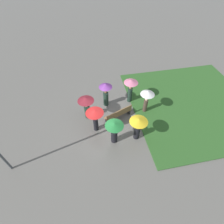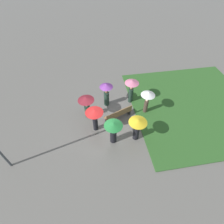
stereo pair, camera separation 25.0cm
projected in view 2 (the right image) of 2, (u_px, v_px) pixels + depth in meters
name	position (u px, v px, depth m)	size (l,w,h in m)	color
ground_plane	(103.00, 122.00, 11.99)	(90.00, 90.00, 0.00)	#66635E
lawn_patch_near	(193.00, 105.00, 13.07)	(9.06, 9.09, 0.06)	#2D5B26
park_bench	(119.00, 114.00, 11.83)	(2.00, 1.12, 0.90)	brown
crowd_person_red	(94.00, 115.00, 10.58)	(1.11, 1.11, 1.80)	black
crowd_person_white	(148.00, 97.00, 11.60)	(0.95, 0.95, 1.88)	#47382D
crowd_person_pink	(131.00, 87.00, 12.42)	(1.01, 1.01, 1.95)	#1E3328
crowd_person_maroon	(86.00, 103.00, 11.45)	(1.08, 1.08, 1.77)	#1E3328
crowd_person_purple	(106.00, 91.00, 12.23)	(0.92, 0.92, 1.93)	#1E3328
crowd_person_green	(113.00, 129.00, 10.07)	(1.08, 1.08, 1.70)	black
crowd_person_yellow	(137.00, 126.00, 10.18)	(1.08, 1.08, 1.73)	black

